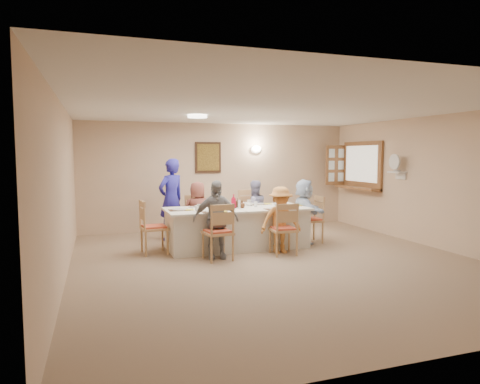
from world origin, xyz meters
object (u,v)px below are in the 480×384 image
object	(u,v)px
diner_front_left	(216,219)
condiment_ketchup	(234,201)
caregiver	(171,199)
chair_left_end	(154,227)
chair_front_left	(218,231)
diner_back_left	(198,212)
desk_fan	(396,165)
diner_back_right	(254,210)
chair_back_right	(252,214)
diner_front_right	(281,220)
dining_table	(237,228)
diner_right_end	(304,211)
chair_front_right	(283,228)
chair_back_left	(197,218)
serving_hatch	(362,166)
chair_right_end	(310,219)

from	to	relation	value
diner_front_left	condiment_ketchup	size ratio (longest dim) A/B	5.09
caregiver	condiment_ketchup	size ratio (longest dim) A/B	6.43
diner_front_left	chair_left_end	bearing A→B (deg)	150.28
chair_front_left	diner_back_left	distance (m)	1.49
desk_fan	diner_back_right	bearing A→B (deg)	161.84
chair_left_end	diner_back_right	distance (m)	2.26
desk_fan	caregiver	bearing A→B (deg)	162.67
chair_back_right	chair_front_left	xyz separation A→B (m)	(-1.20, -1.60, -0.03)
chair_front_left	diner_front_right	bearing A→B (deg)	178.45
desk_fan	diner_front_right	xyz separation A→B (m)	(-2.80, -0.44, -0.95)
condiment_ketchup	dining_table	bearing A→B (deg)	11.25
diner_right_end	chair_back_right	bearing A→B (deg)	50.88
dining_table	desk_fan	bearing A→B (deg)	-4.01
diner_back_right	chair_front_right	bearing A→B (deg)	87.65
chair_front_left	condiment_ketchup	bearing A→B (deg)	-131.28
chair_front_left	caregiver	world-z (taller)	caregiver
chair_back_left	chair_front_left	bearing A→B (deg)	-87.63
desk_fan	diner_right_end	size ratio (longest dim) A/B	0.23
chair_front_right	desk_fan	bearing A→B (deg)	-164.88
chair_back_left	diner_front_right	xyz separation A→B (m)	(1.20, -1.48, 0.13)
chair_back_right	condiment_ketchup	size ratio (longest dim) A/B	3.90
chair_back_right	caregiver	size ratio (longest dim) A/B	0.61
serving_hatch	diner_right_end	xyz separation A→B (m)	(-2.09, -1.11, -0.86)
diner_back_right	diner_front_right	bearing A→B (deg)	87.65
dining_table	condiment_ketchup	size ratio (longest dim) A/B	10.24
chair_left_end	diner_front_left	world-z (taller)	diner_front_left
diner_back_left	condiment_ketchup	world-z (taller)	diner_back_left
chair_front_right	caregiver	world-z (taller)	caregiver
diner_back_left	condiment_ketchup	bearing A→B (deg)	129.37
chair_left_end	caregiver	size ratio (longest dim) A/B	0.57
chair_front_left	diner_front_left	world-z (taller)	diner_front_left
desk_fan	chair_left_end	distance (m)	5.07
chair_back_left	caregiver	bearing A→B (deg)	144.49
chair_back_left	caregiver	distance (m)	0.68
chair_front_left	condiment_ketchup	distance (m)	1.03
chair_right_end	serving_hatch	bearing A→B (deg)	120.62
chair_back_left	chair_front_left	size ratio (longest dim) A/B	0.98
diner_front_right	condiment_ketchup	world-z (taller)	diner_front_right
chair_back_left	diner_back_right	xyz separation A→B (m)	(1.20, -0.12, 0.14)
chair_front_right	diner_right_end	distance (m)	1.16
chair_left_end	diner_back_left	xyz separation A→B (m)	(0.95, 0.68, 0.13)
diner_front_right	condiment_ketchup	xyz separation A→B (m)	(-0.67, 0.67, 0.29)
chair_back_right	diner_right_end	xyz separation A→B (m)	(0.82, -0.80, 0.13)
chair_right_end	diner_front_left	xyz separation A→B (m)	(-2.15, -0.68, 0.20)
desk_fan	chair_front_left	size ratio (longest dim) A/B	0.31
diner_right_end	serving_hatch	bearing A→B (deg)	-56.83
desk_fan	diner_front_right	world-z (taller)	desk_fan
serving_hatch	desk_fan	bearing A→B (deg)	-94.66
chair_back_left	chair_front_right	distance (m)	2.00
chair_front_left	condiment_ketchup	xyz separation A→B (m)	(0.53, 0.79, 0.41)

